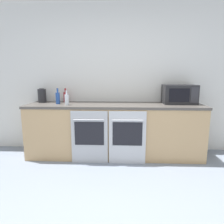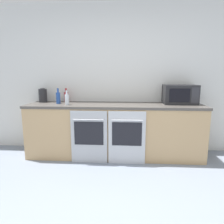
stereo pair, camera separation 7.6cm
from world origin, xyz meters
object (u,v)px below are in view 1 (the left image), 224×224
object	(u,v)px
oven_left	(89,137)
bottle_clear	(67,99)
oven_right	(127,137)
microwave	(179,94)
kettle	(42,96)
bottle_blue	(58,98)
bottle_red	(66,97)

from	to	relation	value
oven_left	bottle_clear	size ratio (longest dim) A/B	3.54
oven_right	microwave	xyz separation A→B (m)	(0.88, 0.45, 0.62)
kettle	bottle_blue	bearing A→B (deg)	-27.80
oven_right	bottle_clear	bearing A→B (deg)	167.54
microwave	bottle_red	size ratio (longest dim) A/B	2.18
oven_left	kettle	xyz separation A→B (m)	(-0.91, 0.52, 0.59)
oven_right	microwave	bearing A→B (deg)	27.34
bottle_clear	kettle	distance (m)	0.61
bottle_clear	oven_right	bearing A→B (deg)	-12.46
oven_right	bottle_clear	size ratio (longest dim) A/B	3.54
microwave	kettle	bearing A→B (deg)	178.49
microwave	bottle_blue	bearing A→B (deg)	-176.74
oven_left	bottle_red	distance (m)	0.95
oven_left	bottle_blue	world-z (taller)	bottle_blue
bottle_red	kettle	size ratio (longest dim) A/B	1.00
bottle_clear	kettle	bearing A→B (deg)	150.10
microwave	bottle_clear	xyz separation A→B (m)	(-1.85, -0.24, -0.07)
microwave	kettle	xyz separation A→B (m)	(-2.38, 0.06, -0.04)
oven_left	bottle_clear	bearing A→B (deg)	151.11
oven_left	bottle_clear	xyz separation A→B (m)	(-0.39, 0.22, 0.56)
kettle	oven_right	bearing A→B (deg)	-19.02
bottle_red	bottle_blue	world-z (taller)	bottle_blue
microwave	bottle_clear	bearing A→B (deg)	-172.66
oven_left	oven_right	size ratio (longest dim) A/B	1.00
oven_left	microwave	world-z (taller)	microwave
bottle_clear	kettle	xyz separation A→B (m)	(-0.52, 0.30, 0.03)
microwave	bottle_red	xyz separation A→B (m)	(-1.97, 0.11, -0.06)
oven_left	microwave	size ratio (longest dim) A/B	1.55
bottle_red	bottle_clear	size ratio (longest dim) A/B	1.05
oven_right	bottle_red	world-z (taller)	bottle_red
microwave	bottle_red	world-z (taller)	microwave
bottle_red	bottle_blue	size ratio (longest dim) A/B	0.95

